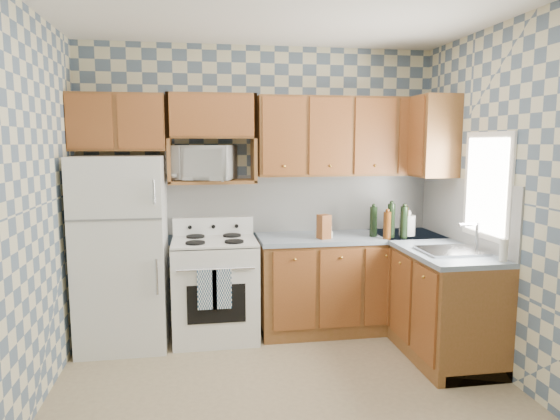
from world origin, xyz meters
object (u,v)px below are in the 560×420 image
Objects in this scene: refrigerator at (122,252)px; electric_kettle at (407,225)px; microwave at (202,163)px; stove_body at (215,290)px.

refrigerator reaches higher than electric_kettle.
microwave is (0.71, 0.19, 0.77)m from refrigerator.
microwave reaches higher than stove_body.
refrigerator is 8.76× the size of electric_kettle.
refrigerator is at bearing 178.79° from electric_kettle.
electric_kettle is (1.91, -0.25, -0.59)m from microwave.
electric_kettle is at bearing -2.54° from stove_body.
electric_kettle is (1.81, -0.08, 0.57)m from stove_body.
electric_kettle is (2.62, -0.06, 0.18)m from refrigerator.
stove_body is 4.69× the size of electric_kettle.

